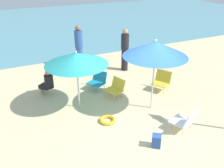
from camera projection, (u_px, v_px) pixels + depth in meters
ground_plane at (132, 118)px, 7.08m from camera, size 40.00×40.00×0.00m
sea_water at (39, 24)px, 18.02m from camera, size 40.00×16.00×0.01m
umbrella_blue at (155, 49)px, 6.79m from camera, size 1.82×1.82×2.14m
umbrella_teal at (76, 59)px, 6.95m from camera, size 1.82×1.82×1.81m
beach_chair_a at (116, 87)px, 8.12m from camera, size 0.63×0.66×0.61m
beach_chair_b at (162, 80)px, 8.55m from camera, size 0.72×0.74×0.67m
beach_chair_c at (185, 120)px, 6.42m from camera, size 0.69×0.72×0.66m
beach_chair_d at (98, 80)px, 8.64m from camera, size 0.73×0.74×0.62m
person_a at (48, 82)px, 8.17m from camera, size 0.49×0.52×0.92m
person_b at (125, 50)px, 9.94m from camera, size 0.31×0.31×1.72m
person_c at (79, 46)px, 10.26m from camera, size 0.32×0.32×1.77m
swim_ring at (107, 120)px, 6.92m from camera, size 0.46×0.46×0.09m
beach_bag at (156, 141)px, 5.93m from camera, size 0.30×0.30×0.32m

